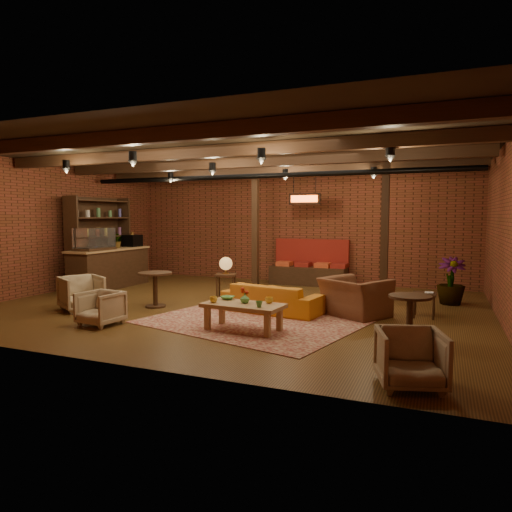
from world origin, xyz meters
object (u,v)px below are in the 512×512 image
at_px(side_table_lamp, 226,267).
at_px(round_table_right, 410,311).
at_px(armchair_a, 81,291).
at_px(armchair_far, 411,356).
at_px(plant_tall, 453,233).
at_px(armchair_right, 355,291).
at_px(coffee_table, 243,307).
at_px(round_table_left, 155,284).
at_px(sofa, 272,298).
at_px(armchair_b, 100,306).
at_px(side_table_book, 425,295).

relative_size(side_table_lamp, round_table_right, 1.31).
height_order(armchair_a, armchair_far, armchair_a).
bearing_deg(plant_tall, armchair_right, -130.60).
relative_size(coffee_table, armchair_a, 1.78).
xyz_separation_m(round_table_left, plant_tall, (5.71, 2.66, 1.03)).
distance_m(sofa, armchair_b, 3.20).
height_order(armchair_far, plant_tall, plant_tall).
distance_m(armchair_a, round_table_right, 6.29).
bearing_deg(armchair_b, side_table_lamp, 80.68).
distance_m(side_table_lamp, round_table_right, 4.85).
bearing_deg(side_table_lamp, armchair_far, -44.23).
relative_size(side_table_lamp, side_table_book, 1.98).
xyz_separation_m(coffee_table, side_table_book, (2.74, 2.20, 0.03)).
bearing_deg(side_table_book, round_table_left, -168.17).
relative_size(armchair_far, plant_tall, 0.23).
bearing_deg(side_table_book, armchair_b, -151.71).
bearing_deg(sofa, armchair_right, -160.25).
xyz_separation_m(armchair_b, round_table_right, (5.06, 0.82, 0.16)).
bearing_deg(round_table_left, armchair_far, -27.36).
relative_size(armchair_a, round_table_right, 1.06).
relative_size(armchair_right, armchair_far, 1.57).
bearing_deg(armchair_far, coffee_table, 132.99).
height_order(sofa, coffee_table, coffee_table).
height_order(armchair_b, plant_tall, plant_tall).
bearing_deg(round_table_right, armchair_b, -170.83).
relative_size(round_table_left, plant_tall, 0.24).
xyz_separation_m(round_table_left, armchair_a, (-1.19, -0.84, -0.11)).
bearing_deg(armchair_right, round_table_right, 155.64).
distance_m(round_table_right, plant_tall, 3.74).
distance_m(armchair_b, side_table_book, 5.90).
bearing_deg(plant_tall, coffee_table, -130.51).
relative_size(side_table_lamp, plant_tall, 0.31).
bearing_deg(armchair_b, armchair_right, 36.50).
xyz_separation_m(round_table_left, armchair_b, (0.04, -1.70, -0.17)).
bearing_deg(round_table_right, armchair_right, 124.67).
distance_m(sofa, round_table_left, 2.50).
distance_m(armchair_a, plant_tall, 7.82).
height_order(armchair_b, armchair_right, armchair_right).
height_order(coffee_table, side_table_lamp, side_table_lamp).
bearing_deg(coffee_table, plant_tall, 49.49).
distance_m(armchair_right, side_table_book, 1.29).
bearing_deg(side_table_lamp, round_table_left, -120.59).
relative_size(round_table_left, armchair_far, 1.02).
height_order(armchair_a, plant_tall, plant_tall).
height_order(sofa, armchair_b, armchair_b).
xyz_separation_m(side_table_lamp, round_table_right, (4.20, -2.40, -0.24)).
height_order(side_table_book, round_table_right, round_table_right).
height_order(round_table_right, plant_tall, plant_tall).
bearing_deg(sofa, plant_tall, -135.82).
bearing_deg(coffee_table, round_table_left, 156.05).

